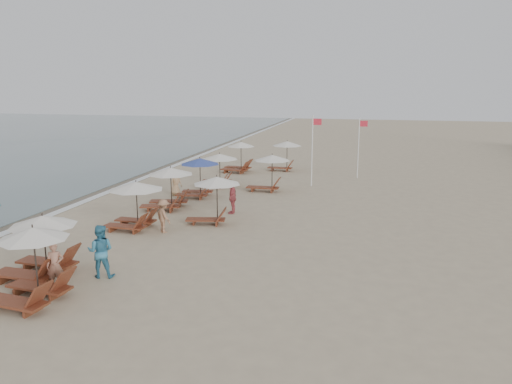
% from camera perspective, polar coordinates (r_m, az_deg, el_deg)
% --- Properties ---
extents(ground, '(160.00, 160.00, 0.00)m').
position_cam_1_polar(ground, '(17.08, -2.86, -9.92)').
color(ground, tan).
rests_on(ground, ground).
extents(wet_sand_band, '(3.20, 140.00, 0.01)m').
position_cam_1_polar(wet_sand_band, '(31.06, -19.99, -0.47)').
color(wet_sand_band, '#6B5E4C').
rests_on(wet_sand_band, ground).
extents(foam_line, '(0.50, 140.00, 0.02)m').
position_cam_1_polar(foam_line, '(30.36, -17.94, -0.59)').
color(foam_line, white).
rests_on(foam_line, ground).
extents(lounger_station_0, '(2.58, 2.11, 2.39)m').
position_cam_1_polar(lounger_station_0, '(16.39, -24.53, -8.13)').
color(lounger_station_0, brown).
rests_on(lounger_station_0, ground).
extents(lounger_station_1, '(2.73, 2.23, 2.17)m').
position_cam_1_polar(lounger_station_1, '(18.48, -23.62, -5.93)').
color(lounger_station_1, brown).
rests_on(lounger_station_1, ground).
extents(lounger_station_2, '(2.62, 2.44, 2.18)m').
position_cam_1_polar(lounger_station_2, '(23.09, -13.86, -1.28)').
color(lounger_station_2, brown).
rests_on(lounger_station_2, ground).
extents(lounger_station_3, '(2.72, 2.36, 2.20)m').
position_cam_1_polar(lounger_station_3, '(26.50, -10.12, 0.44)').
color(lounger_station_3, brown).
rests_on(lounger_station_3, ground).
extents(lounger_station_4, '(2.50, 2.26, 2.29)m').
position_cam_1_polar(lounger_station_4, '(28.97, -6.73, 1.77)').
color(lounger_station_4, brown).
rests_on(lounger_station_4, ground).
extents(lounger_station_5, '(2.62, 2.36, 2.10)m').
position_cam_1_polar(lounger_station_5, '(32.02, -4.50, 2.64)').
color(lounger_station_5, brown).
rests_on(lounger_station_5, ground).
extents(lounger_station_6, '(2.53, 2.05, 2.26)m').
position_cam_1_polar(lounger_station_6, '(37.17, -2.10, 3.87)').
color(lounger_station_6, brown).
rests_on(lounger_station_6, ground).
extents(inland_station_0, '(2.61, 2.24, 2.22)m').
position_cam_1_polar(inland_station_0, '(23.31, -4.97, -0.18)').
color(inland_station_0, brown).
rests_on(inland_station_0, ground).
extents(inland_station_1, '(2.68, 2.24, 2.22)m').
position_cam_1_polar(inland_station_1, '(30.39, 1.39, 2.63)').
color(inland_station_1, brown).
rests_on(inland_station_1, ground).
extents(inland_station_2, '(2.57, 2.24, 2.22)m').
position_cam_1_polar(inland_station_2, '(37.75, 3.26, 4.60)').
color(inland_station_2, brown).
rests_on(inland_station_2, ground).
extents(beachgoer_near, '(0.65, 0.55, 1.50)m').
position_cam_1_polar(beachgoer_near, '(17.38, -21.93, -7.78)').
color(beachgoer_near, '#A7725B').
rests_on(beachgoer_near, ground).
extents(beachgoer_mid_a, '(1.03, 0.89, 1.83)m').
position_cam_1_polar(beachgoer_mid_a, '(17.76, -17.31, -6.45)').
color(beachgoer_mid_a, teal).
rests_on(beachgoer_mid_a, ground).
extents(beachgoer_mid_b, '(1.11, 1.04, 1.50)m').
position_cam_1_polar(beachgoer_mid_b, '(22.38, -10.49, -2.70)').
color(beachgoer_mid_b, '#9C6E4F').
rests_on(beachgoer_mid_b, ground).
extents(beachgoer_far_a, '(0.41, 0.96, 1.63)m').
position_cam_1_polar(beachgoer_far_a, '(25.22, -2.69, -0.66)').
color(beachgoer_far_a, '#B3474C').
rests_on(beachgoer_far_a, ground).
extents(beachgoer_far_b, '(0.78, 0.89, 1.54)m').
position_cam_1_polar(beachgoer_far_b, '(29.68, -9.12, 1.06)').
color(beachgoer_far_b, tan).
rests_on(beachgoer_far_b, ground).
extents(flag_pole_near, '(0.60, 0.08, 4.52)m').
position_cam_1_polar(flag_pole_near, '(31.96, 6.48, 5.08)').
color(flag_pole_near, silver).
rests_on(flag_pole_near, ground).
extents(flag_pole_far, '(0.60, 0.08, 4.18)m').
position_cam_1_polar(flag_pole_far, '(35.29, 11.67, 5.30)').
color(flag_pole_far, silver).
rests_on(flag_pole_far, ground).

